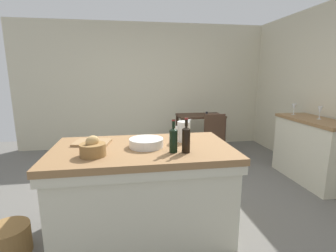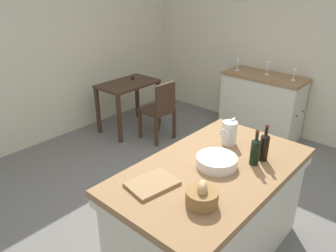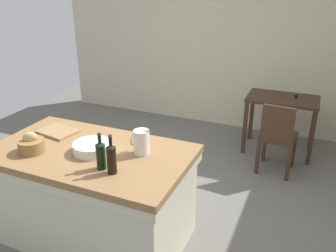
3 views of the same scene
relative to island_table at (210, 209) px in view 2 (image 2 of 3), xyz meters
name	(u,v)px [view 2 (image 2 of 3)]	position (x,y,z in m)	size (l,w,h in m)	color
ground_plane	(181,212)	(0.26, 0.52, -0.48)	(6.76, 6.76, 0.00)	#66635E
wall_back	(36,52)	(0.26, 3.12, 0.82)	(5.32, 0.12, 2.60)	beige
wall_right	(300,49)	(2.86, 0.52, 0.82)	(0.12, 5.20, 2.60)	beige
island_table	(210,209)	(0.00, 0.00, 0.00)	(1.68, 0.97, 0.88)	olive
side_cabinet	(261,105)	(2.52, 0.84, -0.01)	(0.52, 1.20, 0.93)	olive
writing_desk	(128,91)	(1.29, 2.44, 0.16)	(0.91, 0.57, 0.82)	#3D281C
wooden_chair	(160,109)	(1.33, 1.82, 0.01)	(0.43, 0.43, 0.90)	#3D281C
pitcher	(229,132)	(0.42, 0.13, 0.51)	(0.17, 0.13, 0.25)	silver
wash_bowl	(217,161)	(0.04, -0.01, 0.45)	(0.32, 0.32, 0.08)	silver
bread_basket	(202,196)	(-0.42, -0.20, 0.47)	(0.21, 0.21, 0.18)	olive
cutting_board	(152,184)	(-0.49, 0.19, 0.42)	(0.34, 0.25, 0.02)	#99754C
wine_bottle_dark	(264,146)	(0.37, -0.23, 0.53)	(0.07, 0.07, 0.31)	black
wine_bottle_amber	(255,151)	(0.26, -0.21, 0.53)	(0.07, 0.07, 0.29)	black
wine_glass_far_left	(294,73)	(2.54, 0.43, 0.56)	(0.07, 0.07, 0.16)	white
wine_glass_left	(268,66)	(2.56, 0.83, 0.58)	(0.07, 0.07, 0.19)	white
wine_glass_middle	(238,63)	(2.47, 1.27, 0.57)	(0.07, 0.07, 0.17)	white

